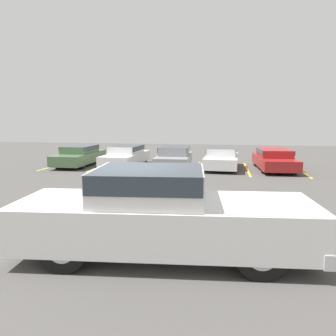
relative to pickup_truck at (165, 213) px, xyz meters
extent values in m
plane|color=#4C4947|center=(-1.13, 0.55, -0.92)|extent=(60.00, 60.00, 0.00)
cube|color=yellow|center=(-8.94, 12.58, -0.92)|extent=(0.12, 5.20, 0.01)
cube|color=yellow|center=(-6.07, 12.58, -0.92)|extent=(0.12, 5.20, 0.01)
cube|color=yellow|center=(-3.19, 12.58, -0.92)|extent=(0.12, 5.20, 0.01)
cube|color=yellow|center=(-0.31, 12.58, -0.92)|extent=(0.12, 5.20, 0.01)
cube|color=yellow|center=(2.57, 12.58, -0.92)|extent=(0.12, 5.20, 0.01)
cube|color=yellow|center=(5.44, 12.58, -0.92)|extent=(0.12, 5.20, 0.01)
cube|color=white|center=(-0.01, 0.00, -0.19)|extent=(6.19, 2.50, 0.90)
cube|color=white|center=(-0.31, -0.03, 0.60)|extent=(2.32, 2.02, 0.67)
cube|color=#2D3842|center=(-0.31, -0.03, 0.75)|extent=(2.28, 2.07, 0.37)
cube|color=white|center=(1.89, 0.16, 0.22)|extent=(2.39, 2.10, 0.13)
cube|color=silver|center=(2.92, 0.25, -0.52)|extent=(0.37, 2.05, 0.28)
cylinder|color=black|center=(1.73, 0.96, -0.45)|extent=(0.98, 0.42, 0.95)
cylinder|color=#ADADB2|center=(1.73, 0.96, -0.45)|extent=(0.55, 0.40, 0.52)
cylinder|color=black|center=(1.87, -0.66, -0.45)|extent=(0.98, 0.42, 0.95)
cylinder|color=#ADADB2|center=(1.87, -0.66, -0.45)|extent=(0.55, 0.40, 0.52)
cylinder|color=black|center=(-1.88, 0.66, -0.45)|extent=(0.98, 0.42, 0.95)
cylinder|color=#ADADB2|center=(-1.88, 0.66, -0.45)|extent=(0.55, 0.40, 0.52)
cylinder|color=black|center=(-1.75, -0.96, -0.45)|extent=(0.98, 0.42, 0.95)
cylinder|color=#ADADB2|center=(-1.75, -0.96, -0.45)|extent=(0.55, 0.40, 0.52)
cube|color=#4C6B47|center=(-7.53, 12.46, -0.44)|extent=(1.75, 4.62, 0.60)
cube|color=#4C6B47|center=(-7.53, 12.55, 0.08)|extent=(1.54, 2.40, 0.43)
cube|color=#2D3842|center=(-7.53, 12.55, 0.16)|extent=(1.61, 2.36, 0.26)
cylinder|color=black|center=(-6.77, 11.12, -0.59)|extent=(0.21, 0.67, 0.67)
cylinder|color=#ADADB2|center=(-6.77, 11.12, -0.59)|extent=(0.22, 0.37, 0.37)
cylinder|color=black|center=(-8.28, 11.12, -0.59)|extent=(0.21, 0.67, 0.67)
cylinder|color=#ADADB2|center=(-8.28, 11.12, -0.59)|extent=(0.22, 0.37, 0.37)
cylinder|color=black|center=(-6.78, 13.80, -0.59)|extent=(0.21, 0.67, 0.67)
cylinder|color=#ADADB2|center=(-6.78, 13.80, -0.59)|extent=(0.22, 0.37, 0.37)
cylinder|color=black|center=(-8.28, 13.79, -0.59)|extent=(0.21, 0.67, 0.67)
cylinder|color=#ADADB2|center=(-8.28, 13.79, -0.59)|extent=(0.22, 0.37, 0.37)
cube|color=silver|center=(-4.61, 12.58, -0.44)|extent=(1.97, 4.70, 0.61)
cube|color=silver|center=(-4.60, 12.67, 0.09)|extent=(1.66, 2.47, 0.45)
cube|color=#2D3842|center=(-4.60, 12.67, 0.18)|extent=(1.73, 2.43, 0.27)
cylinder|color=black|center=(-3.90, 11.21, -0.59)|extent=(0.23, 0.68, 0.67)
cylinder|color=#ADADB2|center=(-3.90, 11.21, -0.59)|extent=(0.23, 0.38, 0.37)
cylinder|color=black|center=(-5.43, 11.28, -0.59)|extent=(0.23, 0.68, 0.67)
cylinder|color=#ADADB2|center=(-5.43, 11.28, -0.59)|extent=(0.23, 0.38, 0.37)
cylinder|color=black|center=(-3.78, 13.89, -0.59)|extent=(0.23, 0.68, 0.67)
cylinder|color=#ADADB2|center=(-3.78, 13.89, -0.59)|extent=(0.23, 0.38, 0.37)
cylinder|color=black|center=(-5.31, 13.96, -0.59)|extent=(0.23, 0.68, 0.67)
cylinder|color=#ADADB2|center=(-5.31, 13.96, -0.59)|extent=(0.23, 0.38, 0.37)
cube|color=gray|center=(-1.62, 12.41, -0.45)|extent=(1.95, 4.30, 0.59)
cube|color=gray|center=(-1.63, 12.50, 0.09)|extent=(1.67, 2.25, 0.49)
cube|color=#2D3842|center=(-1.63, 12.50, 0.18)|extent=(1.74, 2.21, 0.29)
cylinder|color=black|center=(-0.80, 11.21, -0.61)|extent=(0.23, 0.64, 0.63)
cylinder|color=#ADADB2|center=(-0.80, 11.21, -0.61)|extent=(0.23, 0.35, 0.35)
cylinder|color=black|center=(-2.38, 11.16, -0.61)|extent=(0.23, 0.64, 0.63)
cylinder|color=#ADADB2|center=(-2.38, 11.16, -0.61)|extent=(0.23, 0.35, 0.35)
cylinder|color=black|center=(-0.87, 13.67, -0.61)|extent=(0.23, 0.64, 0.63)
cylinder|color=#ADADB2|center=(-0.87, 13.67, -0.61)|extent=(0.23, 0.35, 0.35)
cylinder|color=black|center=(-2.45, 13.62, -0.61)|extent=(0.23, 0.64, 0.63)
cylinder|color=#ADADB2|center=(-2.45, 13.62, -0.61)|extent=(0.23, 0.35, 0.35)
cube|color=silver|center=(1.12, 12.66, -0.46)|extent=(1.99, 4.47, 0.59)
cube|color=silver|center=(1.13, 12.74, 0.06)|extent=(1.68, 2.35, 0.44)
cube|color=#2D3842|center=(1.13, 12.74, 0.14)|extent=(1.75, 2.31, 0.26)
cylinder|color=black|center=(1.83, 11.35, -0.61)|extent=(0.25, 0.64, 0.63)
cylinder|color=#ADADB2|center=(1.83, 11.35, -0.61)|extent=(0.24, 0.36, 0.35)
cylinder|color=black|center=(0.29, 11.42, -0.61)|extent=(0.25, 0.64, 0.63)
cylinder|color=#ADADB2|center=(0.29, 11.42, -0.61)|extent=(0.24, 0.36, 0.35)
cylinder|color=black|center=(1.95, 13.89, -0.61)|extent=(0.25, 0.64, 0.63)
cylinder|color=#ADADB2|center=(1.95, 13.89, -0.61)|extent=(0.24, 0.36, 0.35)
cylinder|color=black|center=(0.41, 13.96, -0.61)|extent=(0.25, 0.64, 0.63)
cylinder|color=#ADADB2|center=(0.41, 13.96, -0.61)|extent=(0.24, 0.36, 0.35)
cube|color=maroon|center=(4.05, 12.64, -0.46)|extent=(2.07, 4.73, 0.56)
cube|color=maroon|center=(4.05, 12.73, 0.03)|extent=(1.74, 2.49, 0.42)
cube|color=#2D3842|center=(4.05, 12.73, 0.11)|extent=(1.81, 2.45, 0.25)
cylinder|color=black|center=(4.91, 11.33, -0.59)|extent=(0.25, 0.67, 0.66)
cylinder|color=#ADADB2|center=(4.91, 11.33, -0.59)|extent=(0.25, 0.38, 0.36)
cylinder|color=black|center=(3.33, 11.25, -0.59)|extent=(0.25, 0.67, 0.66)
cylinder|color=#ADADB2|center=(3.33, 11.25, -0.59)|extent=(0.25, 0.38, 0.36)
cylinder|color=black|center=(4.78, 14.02, -0.59)|extent=(0.25, 0.67, 0.66)
cylinder|color=#ADADB2|center=(4.78, 14.02, -0.59)|extent=(0.25, 0.38, 0.36)
cylinder|color=black|center=(3.19, 13.94, -0.59)|extent=(0.25, 0.67, 0.66)
cylinder|color=#ADADB2|center=(3.19, 13.94, -0.59)|extent=(0.25, 0.38, 0.36)
camera|label=1|loc=(1.14, -6.41, 1.93)|focal=35.00mm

